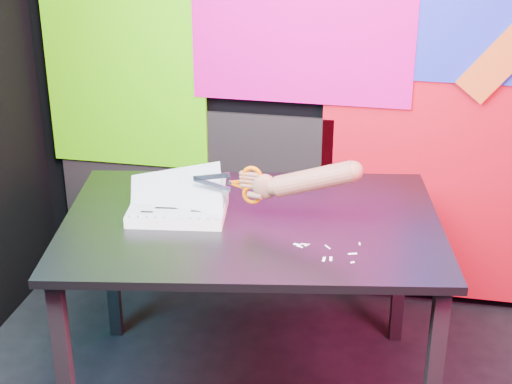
# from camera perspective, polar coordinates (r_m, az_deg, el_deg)

# --- Properties ---
(room) EXTENTS (3.01, 3.01, 2.71)m
(room) POSITION_cam_1_polar(r_m,az_deg,el_deg) (1.91, 4.54, 4.85)
(room) COLOR black
(room) RESTS_ON ground
(backdrop) EXTENTS (2.88, 0.05, 2.08)m
(backdrop) POSITION_cam_1_polar(r_m,az_deg,el_deg) (3.42, 8.46, 6.32)
(backdrop) COLOR red
(backdrop) RESTS_ON ground
(work_table) EXTENTS (1.47, 1.11, 0.75)m
(work_table) POSITION_cam_1_polar(r_m,az_deg,el_deg) (2.83, -0.32, -3.47)
(work_table) COLOR black
(work_table) RESTS_ON ground
(printout_stack) EXTENTS (0.39, 0.30, 0.18)m
(printout_stack) POSITION_cam_1_polar(r_m,az_deg,el_deg) (2.84, -5.69, -1.22)
(printout_stack) COLOR white
(printout_stack) RESTS_ON work_table
(scissors) EXTENTS (0.26, 0.03, 0.14)m
(scissors) POSITION_cam_1_polar(r_m,az_deg,el_deg) (2.74, -0.64, 0.54)
(scissors) COLOR #9195B4
(scissors) RESTS_ON printout_stack
(hand_forearm) EXTENTS (0.42, 0.10, 0.17)m
(hand_forearm) POSITION_cam_1_polar(r_m,az_deg,el_deg) (2.68, 3.65, 0.86)
(hand_forearm) COLOR #965B4C
(hand_forearm) RESTS_ON work_table
(paper_clippings) EXTENTS (0.22, 0.15, 0.00)m
(paper_clippings) POSITION_cam_1_polar(r_m,az_deg,el_deg) (2.59, 4.95, -4.30)
(paper_clippings) COLOR white
(paper_clippings) RESTS_ON work_table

